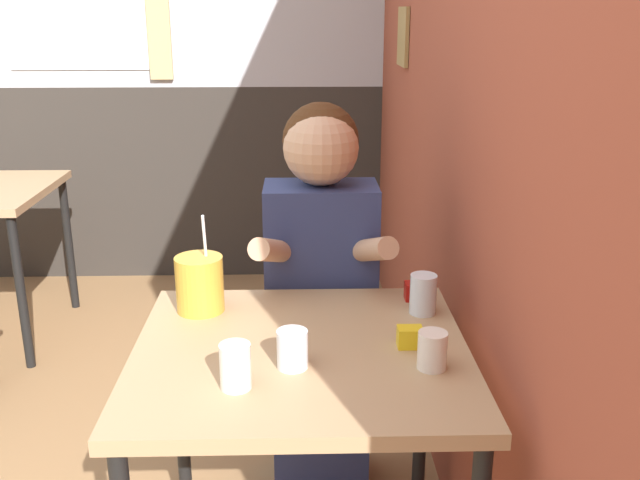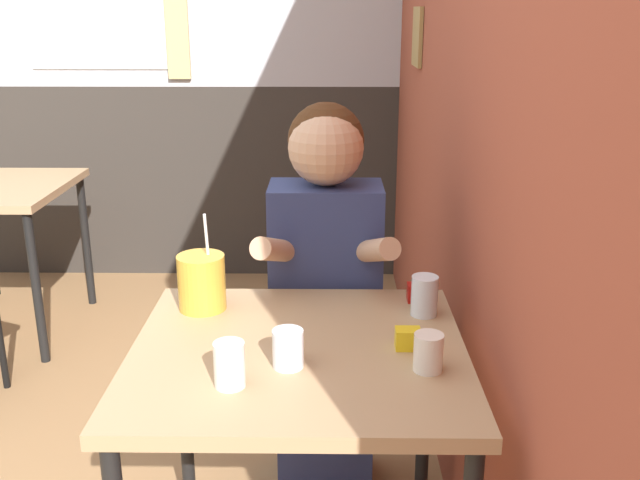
# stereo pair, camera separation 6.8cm
# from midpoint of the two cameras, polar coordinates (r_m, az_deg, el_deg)

# --- Properties ---
(brick_wall_right) EXTENTS (0.08, 4.70, 2.70)m
(brick_wall_right) POSITION_cam_midpoint_polar(r_m,az_deg,el_deg) (2.68, 8.39, 14.47)
(brick_wall_right) COLOR brown
(brick_wall_right) RESTS_ON ground_plane
(back_wall) EXTENTS (6.00, 0.09, 2.70)m
(back_wall) POSITION_cam_midpoint_polar(r_m,az_deg,el_deg) (4.16, -17.37, 15.16)
(back_wall) COLOR silver
(back_wall) RESTS_ON ground_plane
(main_table) EXTENTS (0.81, 0.75, 0.73)m
(main_table) POSITION_cam_midpoint_polar(r_m,az_deg,el_deg) (1.77, -2.64, -10.95)
(main_table) COLOR tan
(main_table) RESTS_ON ground_plane
(person_seated) EXTENTS (0.42, 0.42, 1.25)m
(person_seated) POSITION_cam_midpoint_polar(r_m,az_deg,el_deg) (2.22, -0.82, -3.95)
(person_seated) COLOR navy
(person_seated) RESTS_ON ground_plane
(cocktail_pitcher) EXTENTS (0.13, 0.13, 0.27)m
(cocktail_pitcher) POSITION_cam_midpoint_polar(r_m,az_deg,el_deg) (1.94, -10.60, -3.48)
(cocktail_pitcher) COLOR gold
(cocktail_pitcher) RESTS_ON main_table
(glass_near_pitcher) EXTENTS (0.07, 0.07, 0.09)m
(glass_near_pitcher) POSITION_cam_midpoint_polar(r_m,az_deg,el_deg) (1.63, -3.45, -8.72)
(glass_near_pitcher) COLOR silver
(glass_near_pitcher) RESTS_ON main_table
(glass_center) EXTENTS (0.07, 0.07, 0.10)m
(glass_center) POSITION_cam_midpoint_polar(r_m,az_deg,el_deg) (1.55, -8.06, -9.98)
(glass_center) COLOR silver
(glass_center) RESTS_ON main_table
(glass_far_side) EXTENTS (0.07, 0.07, 0.09)m
(glass_far_side) POSITION_cam_midpoint_polar(r_m,az_deg,el_deg) (1.64, 7.78, -8.75)
(glass_far_side) COLOR silver
(glass_far_side) RESTS_ON main_table
(glass_by_brick) EXTENTS (0.07, 0.07, 0.11)m
(glass_by_brick) POSITION_cam_midpoint_polar(r_m,az_deg,el_deg) (1.91, 7.23, -4.33)
(glass_by_brick) COLOR silver
(glass_by_brick) RESTS_ON main_table
(condiment_ketchup) EXTENTS (0.06, 0.04, 0.05)m
(condiment_ketchup) POSITION_cam_midpoint_polar(r_m,az_deg,el_deg) (2.01, 6.69, -4.09)
(condiment_ketchup) COLOR #B7140F
(condiment_ketchup) RESTS_ON main_table
(condiment_mustard) EXTENTS (0.06, 0.04, 0.05)m
(condiment_mustard) POSITION_cam_midpoint_polar(r_m,az_deg,el_deg) (1.73, 6.08, -7.74)
(condiment_mustard) COLOR yellow
(condiment_mustard) RESTS_ON main_table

